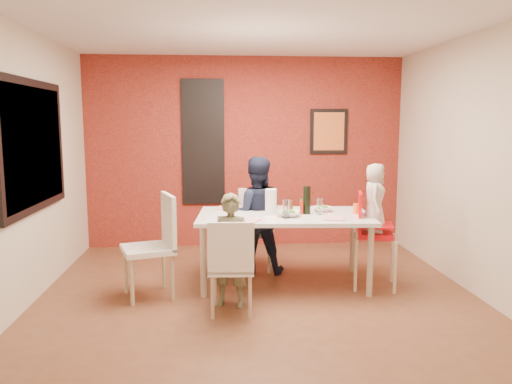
{
  "coord_description": "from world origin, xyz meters",
  "views": [
    {
      "loc": [
        -0.41,
        -4.9,
        1.78
      ],
      "look_at": [
        0.0,
        0.3,
        1.05
      ],
      "focal_mm": 35.0,
      "sensor_mm": 36.0,
      "label": 1
    }
  ],
  "objects": [
    {
      "name": "ground",
      "position": [
        0.0,
        0.0,
        0.0
      ],
      "size": [
        4.5,
        4.5,
        0.0
      ],
      "primitive_type": "plane",
      "color": "brown",
      "rests_on": "ground"
    },
    {
      "name": "picture_window_pane",
      "position": [
        -2.21,
        0.2,
        1.55
      ],
      "size": [
        0.02,
        1.55,
        1.15
      ],
      "primitive_type": "cube",
      "color": "black",
      "rests_on": "wall_left"
    },
    {
      "name": "salad_bowl_b",
      "position": [
        0.78,
        0.58,
        0.81
      ],
      "size": [
        0.26,
        0.26,
        0.05
      ],
      "primitive_type": "imported",
      "rotation": [
        0.0,
        0.0,
        0.26
      ],
      "color": "white",
      "rests_on": "dining_table"
    },
    {
      "name": "chair_far",
      "position": [
        0.06,
        1.11,
        0.54
      ],
      "size": [
        0.51,
        0.51,
        0.96
      ],
      "rotation": [
        0.0,
        0.0,
        -0.17
      ],
      "color": "white",
      "rests_on": "ground"
    },
    {
      "name": "wall_right",
      "position": [
        2.25,
        0.0,
        1.35
      ],
      "size": [
        0.02,
        4.5,
        2.7
      ],
      "primitive_type": "cube",
      "color": "beige",
      "rests_on": "ground"
    },
    {
      "name": "condiment_brown",
      "position": [
        0.41,
        0.52,
        0.85
      ],
      "size": [
        0.04,
        0.04,
        0.14
      ],
      "primitive_type": "cylinder",
      "color": "brown",
      "rests_on": "dining_table"
    },
    {
      "name": "wine_glass_a",
      "position": [
        0.31,
        0.22,
        0.88
      ],
      "size": [
        0.07,
        0.07,
        0.2
      ],
      "primitive_type": "cylinder",
      "color": "silver",
      "rests_on": "dining_table"
    },
    {
      "name": "plate_far_mid",
      "position": [
        0.33,
        0.83,
        0.79
      ],
      "size": [
        0.3,
        0.3,
        0.01
      ],
      "primitive_type": "cube",
      "rotation": [
        0.0,
        0.0,
        -0.37
      ],
      "color": "white",
      "rests_on": "dining_table"
    },
    {
      "name": "condiment_red",
      "position": [
        0.51,
        0.42,
        0.85
      ],
      "size": [
        0.04,
        0.04,
        0.15
      ],
      "primitive_type": "cylinder",
      "color": "red",
      "rests_on": "dining_table"
    },
    {
      "name": "wall_left",
      "position": [
        -2.25,
        0.0,
        1.35
      ],
      "size": [
        0.02,
        4.5,
        2.7
      ],
      "primitive_type": "cube",
      "color": "beige",
      "rests_on": "ground"
    },
    {
      "name": "brick_accent_wall",
      "position": [
        0.0,
        2.23,
        1.35
      ],
      "size": [
        4.5,
        0.02,
        2.7
      ],
      "primitive_type": "cube",
      "color": "maroon",
      "rests_on": "ground"
    },
    {
      "name": "glassblock_strip",
      "position": [
        -0.6,
        2.21,
        1.5
      ],
      "size": [
        0.55,
        0.03,
        1.7
      ],
      "primitive_type": "cube",
      "color": "#B6BFC6",
      "rests_on": "wall_back"
    },
    {
      "name": "plate_near_right",
      "position": [
        0.81,
        0.13,
        0.79
      ],
      "size": [
        0.28,
        0.28,
        0.01
      ],
      "primitive_type": "cube",
      "rotation": [
        0.0,
        0.0,
        -0.26
      ],
      "color": "white",
      "rests_on": "dining_table"
    },
    {
      "name": "plate_far_left",
      "position": [
        -0.3,
        0.84,
        0.79
      ],
      "size": [
        0.31,
        0.31,
        0.01
      ],
      "primitive_type": "cube",
      "rotation": [
        0.0,
        0.0,
        -0.32
      ],
      "color": "silver",
      "rests_on": "dining_table"
    },
    {
      "name": "art_print_canvas",
      "position": [
        1.2,
        2.19,
        1.65
      ],
      "size": [
        0.44,
        0.01,
        0.54
      ],
      "primitive_type": "cube",
      "color": "orange",
      "rests_on": "wall_back"
    },
    {
      "name": "high_chair",
      "position": [
        1.24,
        0.26,
        0.62
      ],
      "size": [
        0.53,
        0.53,
        1.03
      ],
      "rotation": [
        0.0,
        0.0,
        1.31
      ],
      "color": "red",
      "rests_on": "ground"
    },
    {
      "name": "child_near",
      "position": [
        -0.28,
        -0.21,
        0.55
      ],
      "size": [
        0.46,
        0.37,
        1.11
      ],
      "primitive_type": "imported",
      "rotation": [
        0.0,
        0.0,
        -0.28
      ],
      "color": "#5F5F43",
      "rests_on": "ground"
    },
    {
      "name": "plate_near_left",
      "position": [
        -0.11,
        0.09,
        0.79
      ],
      "size": [
        0.31,
        0.31,
        0.01
      ],
      "primitive_type": "cube",
      "rotation": [
        0.0,
        0.0,
        -0.41
      ],
      "color": "white",
      "rests_on": "dining_table"
    },
    {
      "name": "ceiling",
      "position": [
        0.0,
        0.0,
        2.7
      ],
      "size": [
        4.5,
        4.5,
        0.02
      ],
      "primitive_type": "cube",
      "color": "silver",
      "rests_on": "wall_back"
    },
    {
      "name": "picture_window_frame",
      "position": [
        -2.22,
        0.2,
        1.55
      ],
      "size": [
        0.05,
        1.7,
        1.3
      ],
      "primitive_type": "cube",
      "color": "black",
      "rests_on": "wall_left"
    },
    {
      "name": "condiment_green",
      "position": [
        0.52,
        0.5,
        0.86
      ],
      "size": [
        0.04,
        0.04,
        0.16
      ],
      "primitive_type": "cylinder",
      "color": "#2B7326",
      "rests_on": "dining_table"
    },
    {
      "name": "dining_table",
      "position": [
        0.32,
        0.44,
        0.71
      ],
      "size": [
        1.94,
        1.16,
        0.78
      ],
      "rotation": [
        0.0,
        0.0,
        -0.07
      ],
      "color": "silver",
      "rests_on": "ground"
    },
    {
      "name": "sippy_cup",
      "position": [
        1.12,
        0.41,
        0.84
      ],
      "size": [
        0.07,
        0.07,
        0.11
      ],
      "primitive_type": "cylinder",
      "color": "orange",
      "rests_on": "dining_table"
    },
    {
      "name": "wall_back",
      "position": [
        0.0,
        2.25,
        1.35
      ],
      "size": [
        4.5,
        0.02,
        2.7
      ],
      "primitive_type": "cube",
      "color": "beige",
      "rests_on": "ground"
    },
    {
      "name": "child_far",
      "position": [
        0.05,
        0.86,
        0.69
      ],
      "size": [
        0.69,
        0.55,
        1.39
      ],
      "primitive_type": "imported",
      "rotation": [
        0.0,
        0.0,
        3.11
      ],
      "color": "black",
      "rests_on": "ground"
    },
    {
      "name": "wall_front",
      "position": [
        0.0,
        -2.25,
        1.35
      ],
      "size": [
        4.5,
        0.02,
        2.7
      ],
      "primitive_type": "cube",
      "color": "beige",
      "rests_on": "ground"
    },
    {
      "name": "chair_left",
      "position": [
        -1.03,
        0.14,
        0.59
      ],
      "size": [
        0.62,
        0.62,
        1.06
      ],
      "rotation": [
        0.0,
        0.0,
        5.04
      ],
      "color": "white",
      "rests_on": "ground"
    },
    {
      "name": "salad_bowl_a",
      "position": [
        0.35,
        0.31,
        0.81
      ],
      "size": [
        0.29,
        0.29,
        0.06
      ],
      "primitive_type": "imported",
      "rotation": [
        0.0,
        0.0,
        -0.21
      ],
      "color": "silver",
      "rests_on": "dining_table"
    },
    {
      "name": "paper_towel_roll",
      "position": [
        0.17,
        0.43,
        0.92
      ],
      "size": [
        0.12,
        0.12,
        0.28
      ],
      "primitive_type": "cylinder",
      "color": "white",
      "rests_on": "dining_table"
    },
    {
      "name": "wine_glass_b",
      "position": [
        0.71,
        0.4,
        0.87
      ],
      "size": [
        0.06,
        0.06,
        0.18
      ],
      "primitive_type": "cylinder",
      "color": "white",
      "rests_on": "dining_table"
    },
    {
      "name": "wine_bottle",
      "position": [
        0.57,
        0.44,
        0.93
      ],
      "size": [
        0.08,
        0.08,
        0.31
      ],
      "primitive_type": "cylinder",
      "color": "black",
      "rests_on": "dining_table"
    },
    {
      "name": "art_print_frame",
      "position": [
        1.2,
        2.21,
        1.65
      ],
      "size": [
        0.54,
        0.03,
        0.64
      ],
      "primitive_type": "cube",
      "color": "black",
      "rests_on": "wall_back"
    },
    {
      "name": "glassblock_surround",
      "position": [
        -0.6,
        2.21,
        1.5
      ],
      "size": [
        0.6,
        0.03,
        1.76
      ],
      "primitive_type": "cube",
      "color": "black",
      "rests_on": "wall_back"
    },
    {
      "name": "chair_near",
      "position": [
        -0.29,
        -0.45,
        0.5
      ],
      "size": [
        0.44,
        0.44,
        0.9
      ],
      "rotation": [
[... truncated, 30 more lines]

